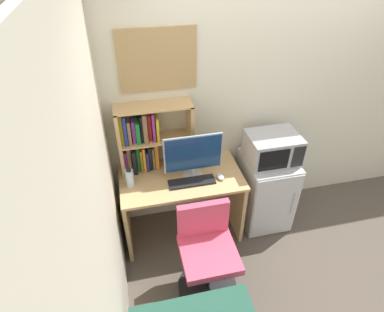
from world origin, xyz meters
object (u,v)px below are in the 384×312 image
at_px(monitor, 193,156).
at_px(hutch_bookshelf, 146,139).
at_px(computer_mouse, 220,177).
at_px(mini_fridge, 265,190).
at_px(wall_corkboard, 157,60).
at_px(keyboard, 192,182).
at_px(desk_chair, 207,257).
at_px(microwave, 272,148).
at_px(water_bottle, 130,178).

bearing_deg(monitor, hutch_bookshelf, 148.86).
bearing_deg(computer_mouse, mini_fridge, 11.09).
height_order(hutch_bookshelf, wall_corkboard, wall_corkboard).
bearing_deg(hutch_bookshelf, keyboard, -41.45).
bearing_deg(desk_chair, computer_mouse, 64.28).
height_order(mini_fridge, microwave, microwave).
bearing_deg(keyboard, hutch_bookshelf, 138.55).
height_order(microwave, wall_corkboard, wall_corkboard).
bearing_deg(mini_fridge, wall_corkboard, 163.48).
bearing_deg(microwave, monitor, -177.70).
relative_size(hutch_bookshelf, mini_fridge, 0.85).
bearing_deg(desk_chair, mini_fridge, 39.12).
bearing_deg(monitor, computer_mouse, -17.79).
relative_size(water_bottle, wall_corkboard, 0.28).
bearing_deg(computer_mouse, monitor, 162.21).
xyz_separation_m(hutch_bookshelf, monitor, (0.40, -0.24, -0.09)).
distance_m(keyboard, microwave, 0.86).
distance_m(keyboard, wall_corkboard, 1.13).
xyz_separation_m(keyboard, wall_corkboard, (-0.20, 0.42, 1.03)).
distance_m(monitor, desk_chair, 0.90).
distance_m(computer_mouse, microwave, 0.59).
xyz_separation_m(hutch_bookshelf, desk_chair, (0.38, -0.88, -0.72)).
relative_size(keyboard, wall_corkboard, 0.66).
xyz_separation_m(mini_fridge, microwave, (0.00, 0.00, 0.55)).
bearing_deg(monitor, desk_chair, -92.07).
distance_m(monitor, microwave, 0.80).
bearing_deg(keyboard, desk_chair, -89.10).
xyz_separation_m(keyboard, water_bottle, (-0.56, 0.10, 0.08)).
distance_m(monitor, keyboard, 0.26).
relative_size(monitor, computer_mouse, 5.18).
height_order(keyboard, mini_fridge, mini_fridge).
bearing_deg(microwave, wall_corkboard, 163.63).
relative_size(hutch_bookshelf, monitor, 1.28).
bearing_deg(monitor, wall_corkboard, 124.69).
bearing_deg(wall_corkboard, hutch_bookshelf, -151.22).
bearing_deg(wall_corkboard, microwave, -16.37).
height_order(computer_mouse, water_bottle, water_bottle).
height_order(microwave, desk_chair, microwave).
bearing_deg(mini_fridge, keyboard, -172.27).
bearing_deg(water_bottle, mini_fridge, 0.74).
distance_m(microwave, desk_chair, 1.21).
bearing_deg(hutch_bookshelf, desk_chair, -66.82).
bearing_deg(desk_chair, keyboard, 90.90).
height_order(mini_fridge, wall_corkboard, wall_corkboard).
height_order(monitor, microwave, monitor).
distance_m(monitor, water_bottle, 0.61).
height_order(hutch_bookshelf, monitor, hutch_bookshelf).
distance_m(hutch_bookshelf, keyboard, 0.59).
relative_size(monitor, wall_corkboard, 0.81).
bearing_deg(microwave, water_bottle, -179.14).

